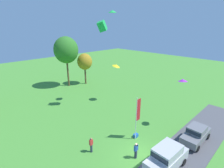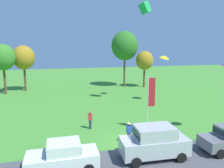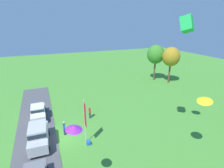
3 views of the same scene
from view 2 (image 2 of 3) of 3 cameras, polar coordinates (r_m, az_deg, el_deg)
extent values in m
plane|color=#478E33|center=(18.16, 5.81, -15.16)|extent=(120.00, 120.00, 0.00)
cube|color=#4C4C51|center=(15.71, 9.70, -19.41)|extent=(36.00, 4.40, 0.06)
cube|color=white|center=(14.58, -12.79, -18.54)|extent=(4.41, 1.83, 0.80)
cube|color=white|center=(14.24, -12.49, -15.86)|extent=(2.01, 1.65, 0.70)
cube|color=#19232D|center=(14.24, -12.49, -15.86)|extent=(2.05, 1.62, 0.38)
cylinder|color=black|center=(15.60, -18.59, -18.49)|extent=(0.68, 0.24, 0.68)
cylinder|color=black|center=(15.60, -7.01, -18.01)|extent=(0.68, 0.24, 0.68)
cube|color=#B7B7BC|center=(15.78, 10.93, -15.53)|extent=(4.69, 2.12, 1.10)
cube|color=#B7B7BC|center=(15.39, 11.05, -12.27)|extent=(2.68, 1.88, 0.84)
cube|color=#19232D|center=(15.39, 11.05, -12.27)|extent=(2.73, 1.85, 0.46)
cylinder|color=black|center=(14.80, 6.30, -19.65)|extent=(0.69, 0.27, 0.68)
cylinder|color=black|center=(16.32, 4.29, -16.62)|extent=(0.69, 0.27, 0.68)
cylinder|color=black|center=(15.94, 17.63, -17.79)|extent=(0.69, 0.27, 0.68)
cylinder|color=black|center=(17.36, 14.66, -15.23)|extent=(0.69, 0.27, 0.68)
cylinder|color=black|center=(17.37, 26.42, -15.99)|extent=(0.68, 0.25, 0.68)
cylinder|color=black|center=(18.57, 22.96, -14.00)|extent=(0.68, 0.25, 0.68)
cylinder|color=#2D334C|center=(18.01, 4.37, -13.81)|extent=(0.24, 0.24, 0.88)
cube|color=#2851AD|center=(17.73, 4.40, -11.62)|extent=(0.36, 0.22, 0.60)
sphere|color=beige|center=(17.58, 4.42, -10.35)|extent=(0.22, 0.22, 0.22)
cylinder|color=#2D334C|center=(18.03, 4.55, -13.79)|extent=(0.24, 0.24, 0.88)
cube|color=#2851AD|center=(17.75, 4.58, -11.60)|extent=(0.36, 0.22, 0.60)
sphere|color=#9E7051|center=(17.60, 4.60, -10.33)|extent=(0.22, 0.22, 0.22)
cylinder|color=#2D334C|center=(20.87, -5.71, -10.42)|extent=(0.24, 0.24, 0.88)
cube|color=red|center=(20.62, -5.74, -8.49)|extent=(0.36, 0.22, 0.60)
sphere|color=#9E7051|center=(20.49, -5.76, -7.38)|extent=(0.22, 0.22, 0.22)
cylinder|color=brown|center=(38.90, -26.19, 0.69)|extent=(0.36, 0.36, 4.19)
ellipsoid|color=#387F28|center=(38.54, -26.63, 6.27)|extent=(3.77, 3.77, 4.15)
cylinder|color=brown|center=(40.23, -21.75, 1.20)|extent=(0.36, 0.36, 4.07)
ellipsoid|color=olive|center=(39.88, -22.09, 6.44)|extent=(3.66, 3.66, 4.03)
cylinder|color=brown|center=(41.39, 3.26, 3.10)|extent=(0.36, 0.36, 5.46)
ellipsoid|color=#2D7023|center=(41.08, 3.33, 9.96)|extent=(4.91, 4.91, 5.40)
cylinder|color=brown|center=(41.40, 8.40, 1.67)|extent=(0.36, 0.36, 3.55)
ellipsoid|color=olive|center=(41.06, 8.51, 6.11)|extent=(3.19, 3.19, 3.51)
cylinder|color=silver|center=(19.82, 9.32, -5.09)|extent=(0.08, 0.08, 5.18)
cube|color=red|center=(19.71, 10.34, -2.11)|extent=(0.64, 0.04, 2.59)
cube|color=blue|center=(20.85, 9.80, -11.25)|extent=(0.56, 0.40, 0.40)
cube|color=green|center=(29.04, 8.59, 19.06)|extent=(1.72, 1.43, 1.76)
cone|color=yellow|center=(30.12, 13.60, 6.91)|extent=(1.71, 1.73, 0.71)
camera|label=1|loc=(10.69, -59.27, 32.08)|focal=28.00mm
camera|label=3|loc=(27.83, 46.66, 16.73)|focal=28.00mm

